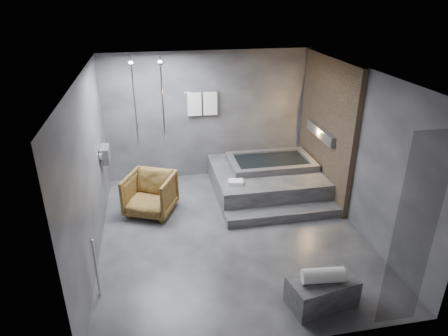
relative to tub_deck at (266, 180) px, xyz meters
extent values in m
plane|color=#2C2C2E|center=(-1.05, -1.45, -0.25)|extent=(5.00, 5.00, 0.00)
cube|color=#494A4C|center=(-1.05, -1.45, 2.55)|extent=(4.50, 5.00, 0.04)
cube|color=#36363B|center=(-1.05, 1.05, 1.15)|extent=(4.50, 0.04, 2.80)
cube|color=#36363B|center=(-1.05, -3.95, 1.15)|extent=(4.50, 0.04, 2.80)
cube|color=#36363B|center=(-3.30, -1.45, 1.15)|extent=(0.04, 5.00, 2.80)
cube|color=#36363B|center=(1.20, -1.45, 1.15)|extent=(0.04, 5.00, 2.80)
cube|color=#8B7051|center=(1.14, -0.20, 1.15)|extent=(0.10, 2.40, 2.78)
cube|color=#FF9938|center=(1.06, -0.20, 1.05)|extent=(0.14, 1.20, 0.20)
cube|color=slate|center=(-3.21, -0.05, 0.85)|extent=(0.16, 0.42, 0.30)
imported|color=beige|center=(-3.20, -0.15, 0.80)|extent=(0.08, 0.08, 0.21)
imported|color=beige|center=(-3.20, 0.05, 0.78)|extent=(0.07, 0.07, 0.15)
cylinder|color=silver|center=(-2.05, 0.60, 1.65)|extent=(0.04, 0.04, 1.80)
cylinder|color=silver|center=(-2.60, 0.60, 1.65)|extent=(0.04, 0.04, 1.80)
cylinder|color=silver|center=(-1.20, 0.99, 1.70)|extent=(0.75, 0.02, 0.02)
cube|color=white|center=(-1.37, 0.97, 1.45)|extent=(0.30, 0.06, 0.50)
cube|color=white|center=(-1.03, 0.97, 1.45)|extent=(0.30, 0.06, 0.50)
cylinder|color=silver|center=(-3.20, -2.65, 0.20)|extent=(0.04, 0.04, 0.90)
cube|color=black|center=(0.60, -3.90, 1.10)|extent=(0.55, 0.01, 2.60)
cube|color=#313133|center=(0.00, 0.00, 0.00)|extent=(2.20, 2.00, 0.50)
cube|color=#313133|center=(0.00, -1.18, -0.16)|extent=(2.20, 0.36, 0.18)
cube|color=#333336|center=(-0.19, -3.39, -0.05)|extent=(0.98, 0.66, 0.41)
imported|color=#402A10|center=(-2.43, -0.48, 0.15)|extent=(1.12, 1.14, 0.79)
cylinder|color=white|center=(-0.22, -3.43, 0.26)|extent=(0.58, 0.26, 0.20)
cube|color=white|center=(-0.78, -0.57, 0.29)|extent=(0.32, 0.25, 0.08)
camera|label=1|loc=(-2.29, -7.32, 3.74)|focal=32.00mm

